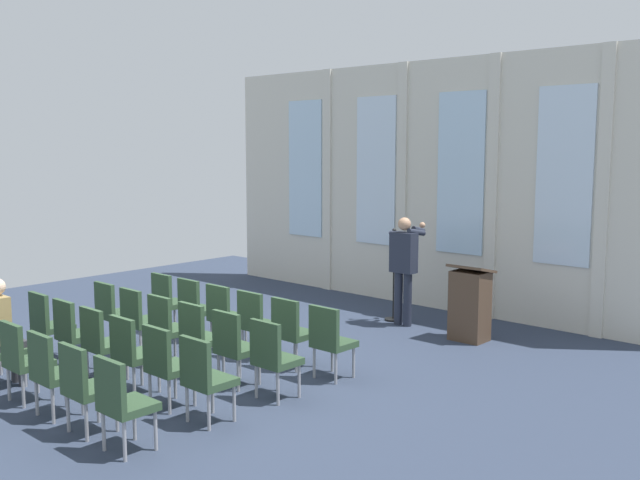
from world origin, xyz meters
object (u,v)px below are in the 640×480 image
chair_r1_c4 (234,344)px  chair_r2_c1 (73,330)px  lectern (470,304)px  chair_r2_c0 (47,321)px  chair_r0_c5 (330,338)px  chair_r2_c4 (166,361)px  chair_r0_c3 (256,320)px  chair_r0_c1 (195,305)px  chair_r0_c0 (168,299)px  chair_r3_c2 (22,357)px  chair_r1_c5 (273,354)px  chair_r3_c4 (84,383)px  chair_r2_c3 (131,350)px  chair_r0_c2 (224,312)px  chair_r1_c3 (199,334)px  chair_r3_c3 (51,369)px  chair_r2_c2 (101,339)px  speaker (404,263)px  chair_r1_c2 (167,325)px  chair_r1_c0 (112,309)px  mic_stand (393,301)px  chair_r3_c5 (121,399)px  audience_r3_c1 (2,327)px  chair_r0_c4 (291,328)px  chair_r2_c5 (204,374)px

chair_r1_c4 → chair_r2_c1: bearing=-154.1°
lectern → chair_r2_c0: 6.03m
chair_r0_c5 → chair_r2_c4: bearing=-108.9°
chair_r0_c3 → chair_r1_c4: size_ratio=1.00×
chair_r0_c1 → chair_r0_c0: bearing=180.0°
chair_r0_c5 → chair_r3_c2: same height
chair_r1_c5 → chair_r0_c3: bearing=143.9°
chair_r0_c5 → chair_r3_c4: same height
chair_r2_c0 → chair_r2_c3: bearing=0.0°
chair_r0_c1 → chair_r0_c2: same height
chair_r2_c0 → chair_r2_c1: size_ratio=1.00×
chair_r1_c3 → chair_r1_c4: size_ratio=1.00×
chair_r1_c4 → chair_r3_c3: (-0.68, -1.97, 0.00)m
chair_r3_c4 → chair_r2_c1: bearing=154.1°
chair_r2_c2 → speaker: bearing=77.5°
lectern → chair_r2_c3: (-1.68, -4.75, -0.02)m
chair_r0_c0 → chair_r1_c2: size_ratio=1.00×
chair_r0_c1 → chair_r1_c0: bearing=-124.5°
mic_stand → chair_r1_c2: (-0.77, -4.00, 0.20)m
chair_r1_c0 → chair_r2_c3: size_ratio=1.00×
chair_r0_c3 → chair_r2_c3: bearing=-90.0°
chair_r1_c5 → chair_r3_c4: bearing=-108.9°
lectern → chair_r0_c2: size_ratio=1.23×
chair_r3_c5 → lectern: bearing=86.7°
chair_r0_c2 → chair_r2_c2: bearing=-90.0°
mic_stand → chair_r0_c1: (-1.45, -3.01, 0.20)m
audience_r3_c1 → chair_r1_c3: bearing=54.4°
lectern → chair_r2_c4: (-1.01, -4.75, -0.02)m
chair_r2_c1 → chair_r2_c2: same height
chair_r0_c4 → chair_r3_c4: size_ratio=1.00×
chair_r0_c2 → chair_r3_c3: same height
chair_r0_c0 → chair_r2_c0: 1.97m
chair_r0_c5 → chair_r1_c2: (-2.03, -0.99, 0.00)m
chair_r1_c4 → chair_r2_c2: size_ratio=1.00×
chair_r0_c1 → chair_r0_c5: size_ratio=1.00×
chair_r1_c0 → chair_r2_c2: bearing=-36.1°
chair_r1_c2 → chair_r1_c5: size_ratio=1.00×
chair_r0_c1 → chair_r1_c2: bearing=-55.5°
audience_r3_c1 → chair_r2_c4: bearing=24.0°
chair_r0_c4 → chair_r1_c5: 1.20m
chair_r0_c0 → chair_r3_c3: size_ratio=1.00×
chair_r0_c2 → chair_r0_c0: bearing=180.0°
chair_r0_c5 → chair_r2_c2: (-2.03, -1.97, 0.00)m
chair_r3_c4 → chair_r2_c5: bearing=55.5°
mic_stand → chair_r1_c4: 4.04m
mic_stand → chair_r0_c3: 3.02m
chair_r0_c3 → chair_r1_c2: (-0.68, -0.99, 0.00)m
chair_r0_c1 → speaker: bearing=58.6°
speaker → chair_r0_c3: speaker is taller
chair_r3_c5 → chair_r3_c3: bearing=180.0°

